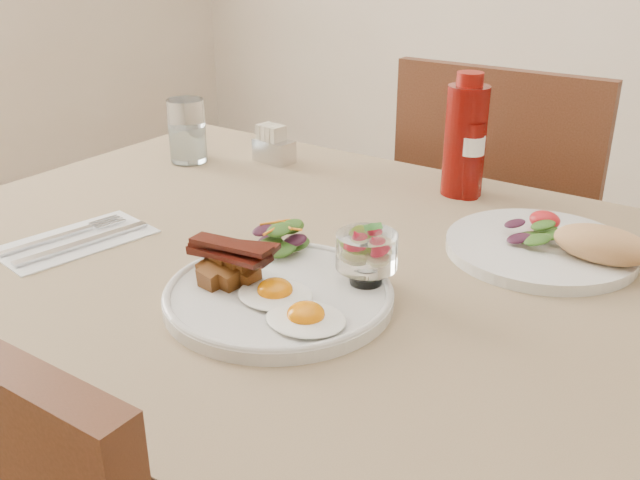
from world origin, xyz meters
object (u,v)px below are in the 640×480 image
Objects in this scene: table at (341,317)px; fruit_cup at (367,251)px; main_plate at (279,296)px; water_glass at (187,135)px; chair_far at (502,246)px; ketchup_bottle at (465,139)px; hot_sauce_bottle at (471,155)px; sugar_caddy at (273,147)px; second_plate at (555,245)px.

fruit_cup reaches higher than table.
main_plate is at bearing -134.30° from fruit_cup.
water_glass reaches higher than table.
chair_far is 4.51× the size of ketchup_bottle.
hot_sauce_bottle reaches higher than table.
ketchup_bottle is at bearing 14.19° from water_glass.
water_glass reaches higher than sugar_caddy.
sugar_caddy is (-0.39, -0.03, -0.04)m from hot_sauce_bottle.
ketchup_bottle is (0.02, 0.48, 0.09)m from main_plate.
ketchup_bottle reaches higher than water_glass.
fruit_cup is at bearing -34.04° from sugar_caddy.
table is at bearing 140.38° from fruit_cup.
chair_far is 7.67× the size of water_glass.
hot_sauce_bottle reaches higher than fruit_cup.
chair_far reaches higher than fruit_cup.
table is 0.55m from water_glass.
table is 16.12× the size of sugar_caddy.
table is at bearing -34.25° from sugar_caddy.
table is at bearing 89.58° from main_plate.
chair_far is at bearing 42.79° from water_glass.
ketchup_bottle reaches higher than chair_far.
fruit_cup is 0.29m from second_plate.
water_glass is at bearing -139.77° from sugar_caddy.
water_glass is (-0.53, -0.12, -0.02)m from hot_sauce_bottle.
second_plate is at bearing -2.83° from water_glass.
main_plate is at bearing -92.94° from ketchup_bottle.
chair_far is 0.45m from hot_sauce_bottle.
ketchup_bottle is 0.53m from water_glass.
sugar_caddy is at bearing -174.16° from ketchup_bottle.
hot_sauce_bottle is at bearing 141.85° from second_plate.
sugar_caddy is (-0.59, 0.13, 0.01)m from second_plate.
main_plate is 1.36× the size of ketchup_bottle.
ketchup_bottle is at bearing 145.24° from hot_sauce_bottle.
water_glass is (-0.72, 0.04, 0.04)m from second_plate.
fruit_cup is (0.08, -0.73, 0.29)m from chair_far.
table is 17.28× the size of fruit_cup.
water_glass reaches higher than second_plate.
fruit_cup is 0.27× the size of second_plate.
main_plate reaches higher than table.
chair_far is 0.59m from second_plate.
sugar_caddy is (-0.37, -0.04, -0.07)m from ketchup_bottle.
table is 8.74× the size of hot_sauce_bottle.
table is 10.97× the size of water_glass.
table is 0.18m from fruit_cup.
sugar_caddy is (-0.43, 0.37, -0.03)m from fruit_cup.
ketchup_bottle reaches higher than table.
ketchup_bottle is (-0.21, 0.17, 0.08)m from second_plate.
ketchup_bottle reaches higher than main_plate.
second_plate is 0.28m from ketchup_bottle.
hot_sauce_bottle reaches higher than main_plate.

